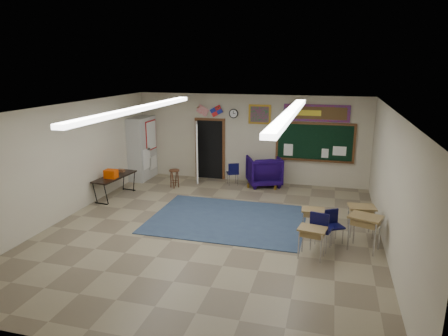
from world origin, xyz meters
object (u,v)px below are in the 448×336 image
(folding_table, at_px, (115,185))
(student_desk_front_right, at_px, (361,219))
(student_desk_front_left, at_px, (312,220))
(wooden_stool, at_px, (174,178))
(wingback_armchair, at_px, (264,171))

(folding_table, bearing_deg, student_desk_front_right, -2.33)
(student_desk_front_right, distance_m, folding_table, 7.19)
(student_desk_front_left, relative_size, wooden_stool, 1.07)
(wingback_armchair, relative_size, wooden_stool, 1.81)
(wooden_stool, bearing_deg, wingback_armchair, 20.14)
(student_desk_front_right, relative_size, wooden_stool, 1.22)
(wingback_armchair, xyz_separation_m, folding_table, (-4.21, -2.43, -0.13))
(wingback_armchair, relative_size, student_desk_front_right, 1.48)
(wingback_armchair, distance_m, folding_table, 4.86)
(folding_table, bearing_deg, wooden_stool, 51.02)
(student_desk_front_right, bearing_deg, wooden_stool, 148.57)
(wingback_armchair, height_order, student_desk_front_right, wingback_armchair)
(wingback_armchair, bearing_deg, wooden_stool, -2.91)
(student_desk_front_left, xyz_separation_m, wooden_stool, (-4.62, 2.68, -0.05))
(student_desk_front_left, xyz_separation_m, student_desk_front_right, (1.11, 0.25, 0.05))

